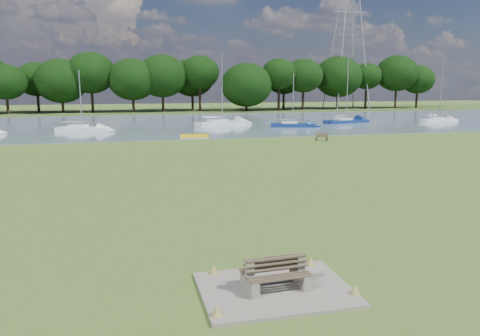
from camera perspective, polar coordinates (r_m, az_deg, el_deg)
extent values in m
plane|color=olive|center=(26.70, -5.07, -2.24)|extent=(220.00, 220.00, 0.00)
cube|color=slate|center=(68.13, -10.55, 5.28)|extent=(220.00, 40.00, 0.10)
cube|color=#4C6626|center=(98.02, -11.62, 6.74)|extent=(220.00, 20.00, 0.40)
cube|color=gray|center=(13.67, 4.30, -14.53)|extent=(4.20, 3.20, 0.10)
cube|color=gray|center=(13.32, 1.17, -13.91)|extent=(0.28, 1.08, 0.45)
cube|color=gray|center=(13.16, 1.18, -12.29)|extent=(0.23, 0.20, 0.56)
cube|color=gray|center=(13.84, 7.34, -13.04)|extent=(0.28, 1.08, 0.45)
cube|color=gray|center=(13.68, 7.38, -11.48)|extent=(0.23, 0.20, 0.56)
cube|color=brown|center=(13.18, 4.88, -13.11)|extent=(1.85, 0.51, 0.04)
cube|color=brown|center=(13.28, 4.48, -11.49)|extent=(1.83, 0.24, 0.45)
cube|color=brown|center=(13.76, 3.81, -12.06)|extent=(1.85, 0.51, 0.04)
cube|color=brown|center=(13.42, 4.22, -11.25)|extent=(1.83, 0.24, 0.45)
cube|color=brown|center=(48.02, 9.29, 3.51)|extent=(0.08, 0.39, 0.40)
cube|color=brown|center=(48.45, 10.54, 3.53)|extent=(0.08, 0.39, 0.40)
cube|color=brown|center=(48.21, 9.92, 3.76)|extent=(1.31, 0.42, 0.04)
cube|color=brown|center=(48.02, 10.01, 3.98)|extent=(1.30, 0.07, 0.39)
cube|color=yellow|center=(50.60, -5.58, 3.94)|extent=(3.12, 1.06, 0.31)
cylinder|color=#9A9BA0|center=(104.15, 12.43, 15.76)|extent=(0.26, 0.26, 31.72)
cylinder|color=#9A9BA0|center=(106.43, 14.96, 15.53)|extent=(0.26, 0.26, 31.72)
cylinder|color=#9A9BA0|center=(108.68, 11.22, 15.57)|extent=(0.26, 0.26, 31.72)
cylinder|color=#9A9BA0|center=(110.86, 13.67, 15.37)|extent=(0.26, 0.26, 31.72)
cube|color=#9A9BA0|center=(108.06, 13.18, 18.07)|extent=(7.54, 0.16, 0.16)
cylinder|color=black|center=(95.76, -25.55, 7.18)|extent=(0.52, 0.52, 3.97)
ellipsoid|color=black|center=(95.70, -25.78, 10.08)|extent=(7.29, 7.29, 6.19)
cylinder|color=black|center=(94.61, -21.37, 7.54)|extent=(0.52, 0.52, 4.27)
ellipsoid|color=black|center=(94.56, -21.58, 10.70)|extent=(8.33, 8.33, 7.08)
cylinder|color=black|center=(93.99, -17.09, 7.50)|extent=(0.52, 0.52, 3.37)
ellipsoid|color=black|center=(93.91, -17.22, 10.01)|extent=(9.37, 9.37, 7.96)
cylinder|color=black|center=(93.87, -12.79, 7.79)|extent=(0.52, 0.52, 3.67)
ellipsoid|color=black|center=(93.79, -12.90, 10.53)|extent=(7.29, 7.29, 6.19)
cylinder|color=black|center=(94.26, -8.50, 8.03)|extent=(0.52, 0.52, 3.97)
ellipsoid|color=black|center=(94.20, -8.57, 10.98)|extent=(8.33, 8.33, 7.08)
cylinder|color=black|center=(95.18, -4.26, 8.23)|extent=(0.52, 0.52, 4.27)
ellipsoid|color=black|center=(95.13, -4.30, 11.37)|extent=(9.37, 9.37, 7.96)
cylinder|color=black|center=(96.61, -0.12, 8.02)|extent=(0.52, 0.52, 3.37)
ellipsoid|color=black|center=(96.53, -0.12, 10.46)|extent=(7.29, 7.29, 6.19)
cylinder|color=black|center=(98.50, 3.88, 8.13)|extent=(0.52, 0.52, 3.67)
ellipsoid|color=black|center=(98.43, 3.91, 10.74)|extent=(8.33, 8.33, 7.08)
cylinder|color=black|center=(100.84, 7.71, 8.19)|extent=(0.52, 0.52, 3.97)
ellipsoid|color=black|center=(100.79, 7.78, 10.95)|extent=(9.37, 9.37, 7.96)
cylinder|color=black|center=(103.61, 11.36, 8.22)|extent=(0.52, 0.52, 4.27)
ellipsoid|color=black|center=(103.56, 11.46, 11.11)|extent=(7.29, 7.29, 6.19)
cylinder|color=black|center=(106.78, 14.78, 7.90)|extent=(0.52, 0.52, 3.37)
ellipsoid|color=black|center=(106.71, 14.89, 10.11)|extent=(8.33, 8.33, 7.08)
cylinder|color=black|center=(110.28, 18.02, 7.88)|extent=(0.52, 0.52, 3.67)
ellipsoid|color=black|center=(110.22, 18.15, 10.21)|extent=(9.37, 9.37, 7.96)
cylinder|color=black|center=(114.11, 21.04, 7.84)|extent=(0.52, 0.52, 3.97)
ellipsoid|color=black|center=(114.06, 21.20, 10.28)|extent=(7.29, 7.29, 6.19)
cube|color=silver|center=(63.73, -2.17, 5.51)|extent=(7.76, 4.41, 0.79)
cube|color=silver|center=(63.39, -2.65, 5.92)|extent=(3.01, 2.41, 0.51)
cylinder|color=#A5A8AD|center=(63.51, -2.20, 9.74)|extent=(0.14, 0.14, 9.06)
cube|color=silver|center=(59.41, -18.68, 4.59)|extent=(6.38, 3.60, 0.72)
cube|color=silver|center=(59.57, -19.14, 5.00)|extent=(2.47, 1.97, 0.46)
cylinder|color=#A5A8AD|center=(59.19, -18.87, 7.97)|extent=(0.12, 0.12, 6.70)
cube|color=silver|center=(75.59, 23.06, 5.41)|extent=(5.66, 1.89, 0.67)
cube|color=silver|center=(75.28, 22.82, 5.72)|extent=(2.02, 1.34, 0.43)
cylinder|color=#A5A8AD|center=(75.41, 23.29, 8.61)|extent=(0.12, 0.12, 8.18)
cube|color=navy|center=(70.03, 12.80, 5.64)|extent=(7.20, 3.55, 0.65)
cube|color=silver|center=(69.64, 12.46, 5.96)|extent=(2.72, 2.06, 0.42)
cylinder|color=#A5A8AD|center=(69.82, 12.95, 9.28)|extent=(0.11, 0.11, 8.61)
cube|color=navy|center=(62.41, 6.44, 5.29)|extent=(5.96, 3.17, 0.65)
cube|color=silver|center=(62.35, 6.02, 5.65)|extent=(2.29, 1.78, 0.42)
cylinder|color=#A5A8AD|center=(62.21, 6.50, 8.42)|extent=(0.11, 0.11, 6.54)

